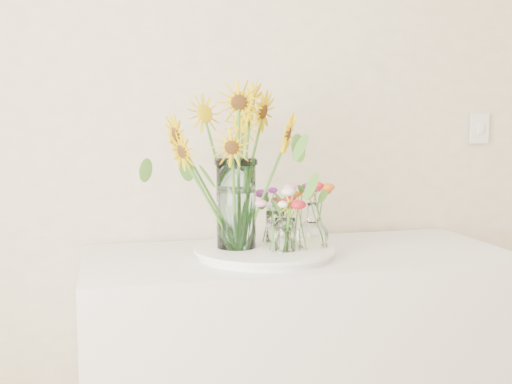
% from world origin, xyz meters
% --- Properties ---
extents(counter, '(1.40, 0.60, 0.90)m').
position_xyz_m(counter, '(-0.22, 1.93, 0.45)').
color(counter, white).
rests_on(counter, ground_plane).
extents(tray, '(0.43, 0.43, 0.02)m').
position_xyz_m(tray, '(-0.34, 1.90, 0.91)').
color(tray, white).
rests_on(tray, counter).
extents(mason_jar, '(0.13, 0.13, 0.29)m').
position_xyz_m(mason_jar, '(-0.43, 1.92, 1.07)').
color(mason_jar, silver).
rests_on(mason_jar, tray).
extents(sunflower_bouquet, '(0.71, 0.71, 0.53)m').
position_xyz_m(sunflower_bouquet, '(-0.43, 1.92, 1.19)').
color(sunflower_bouquet, '#DEB704').
rests_on(sunflower_bouquet, tray).
extents(small_vase_a, '(0.08, 0.08, 0.11)m').
position_xyz_m(small_vase_a, '(-0.29, 1.83, 0.98)').
color(small_vase_a, white).
rests_on(small_vase_a, tray).
extents(wildflower_posy_a, '(0.20, 0.20, 0.20)m').
position_xyz_m(wildflower_posy_a, '(-0.29, 1.83, 1.03)').
color(wildflower_posy_a, '#CB5811').
rests_on(wildflower_posy_a, tray).
extents(small_vase_b, '(0.13, 0.13, 0.15)m').
position_xyz_m(small_vase_b, '(-0.19, 1.87, 1.00)').
color(small_vase_b, white).
rests_on(small_vase_b, tray).
extents(wildflower_posy_b, '(0.23, 0.23, 0.24)m').
position_xyz_m(wildflower_posy_b, '(-0.19, 1.87, 1.04)').
color(wildflower_posy_b, '#CB5811').
rests_on(wildflower_posy_b, tray).
extents(small_vase_c, '(0.08, 0.08, 0.11)m').
position_xyz_m(small_vase_c, '(-0.28, 1.98, 0.98)').
color(small_vase_c, white).
rests_on(small_vase_c, tray).
extents(wildflower_posy_c, '(0.19, 0.19, 0.20)m').
position_xyz_m(wildflower_posy_c, '(-0.28, 1.98, 1.02)').
color(wildflower_posy_c, '#CB5811').
rests_on(wildflower_posy_c, tray).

